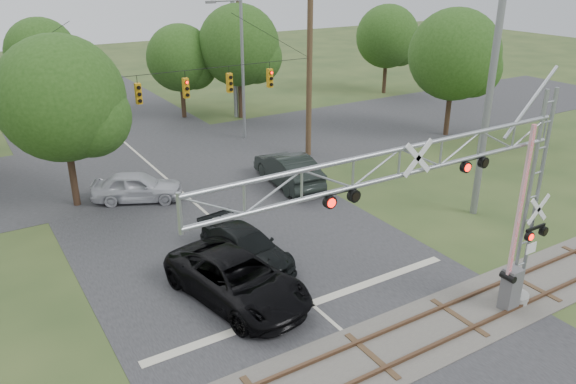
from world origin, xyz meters
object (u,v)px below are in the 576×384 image
crossing_gantry (458,199)px  sedan_silver (137,187)px  streetlight (240,63)px  car_dark (246,247)px  traffic_signal_span (178,82)px  pickup_black (237,279)px

crossing_gantry → sedan_silver: bearing=106.9°
sedan_silver → streetlight: 12.95m
crossing_gantry → car_dark: crossing_gantry is taller
car_dark → streetlight: streetlight is taller
car_dark → traffic_signal_span: bearing=74.4°
crossing_gantry → sedan_silver: crossing_gantry is taller
traffic_signal_span → crossing_gantry: bearing=-84.3°
car_dark → streetlight: (8.05, 15.93, 4.65)m
crossing_gantry → car_dark: 9.60m
car_dark → sedan_silver: size_ratio=1.09×
crossing_gantry → traffic_signal_span: size_ratio=0.69×
crossing_gantry → streetlight: 24.30m
pickup_black → streetlight: (9.63, 18.22, 4.50)m
traffic_signal_span → sedan_silver: size_ratio=4.16×
traffic_signal_span → car_dark: bearing=-98.0°
crossing_gantry → traffic_signal_span: (-1.84, 18.36, 0.63)m
pickup_black → car_dark: bearing=43.9°
streetlight → pickup_black: bearing=-117.9°
pickup_black → car_dark: 2.79m
crossing_gantry → pickup_black: (-4.89, 5.62, -4.17)m
traffic_signal_span → car_dark: traffic_signal_span is taller
crossing_gantry → streetlight: bearing=78.7°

